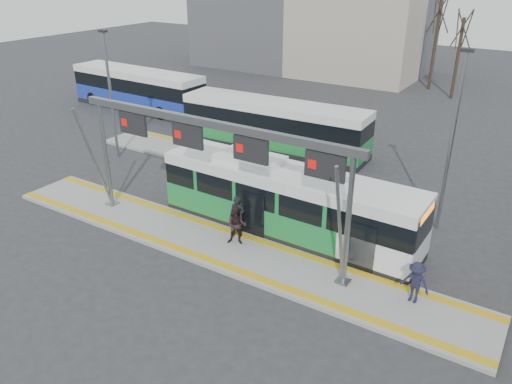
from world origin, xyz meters
TOP-DOWN VIEW (x-y plane):
  - ground at (0.00, 0.00)m, footprint 120.00×120.00m
  - platform_main at (0.00, 0.00)m, footprint 22.00×3.00m
  - platform_second at (-4.00, 8.00)m, footprint 20.00×3.00m
  - tactile_main at (0.00, 0.00)m, footprint 22.00×2.65m
  - tactile_second at (-4.00, 9.15)m, footprint 20.00×0.35m
  - gantry at (-0.35, 0.25)m, footprint 13.00×1.68m
  - hero_bus at (1.79, 2.65)m, footprint 11.63×2.63m
  - bg_bus_green at (-4.11, 11.54)m, footprint 12.09×3.02m
  - bg_bus_blue at (-17.82, 13.70)m, footprint 11.92×2.98m
  - passenger_a at (0.30, 1.07)m, footprint 0.75×0.59m
  - passenger_b at (0.67, 0.48)m, footprint 1.00×0.91m
  - passenger_c at (7.98, 0.55)m, footprint 1.07×0.71m
  - tree_left at (-0.14, 32.96)m, footprint 1.40×1.40m
  - tree_mid at (2.41, 30.56)m, footprint 1.40×1.40m
  - tree_far at (-24.05, 31.52)m, footprint 1.40×1.40m
  - lamp_west at (-11.31, 5.23)m, footprint 0.50×0.25m
  - lamp_east at (7.29, 6.57)m, footprint 0.50×0.25m

SIDE VIEW (x-z plane):
  - ground at x=0.00m, z-range 0.00..0.00m
  - platform_main at x=0.00m, z-range 0.00..0.15m
  - platform_second at x=-4.00m, z-range 0.00..0.15m
  - tactile_main at x=0.00m, z-range 0.15..0.17m
  - tactile_second at x=-4.00m, z-range 0.15..0.17m
  - passenger_c at x=7.98m, z-range 0.15..1.70m
  - passenger_b at x=0.67m, z-range 0.15..1.83m
  - passenger_a at x=0.30m, z-range 0.15..1.94m
  - hero_bus at x=1.79m, z-range -0.13..3.05m
  - bg_bus_green at x=-4.11m, z-range -0.02..2.98m
  - bg_bus_blue at x=-17.82m, z-range -0.02..3.07m
  - lamp_west at x=-11.31m, z-range 0.24..7.61m
  - lamp_east at x=7.29m, z-range 0.24..8.03m
  - gantry at x=-0.35m, z-range 1.70..6.90m
  - tree_far at x=-24.05m, z-range 1.80..8.78m
  - tree_mid at x=2.41m, z-range 1.94..9.44m
  - tree_left at x=-0.14m, z-range 2.30..11.19m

